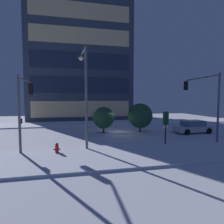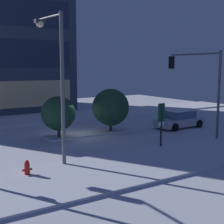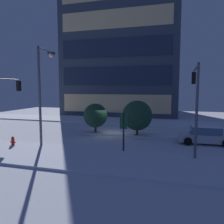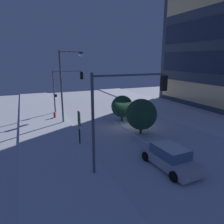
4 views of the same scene
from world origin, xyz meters
name	(u,v)px [view 4 (image 4 of 4)]	position (x,y,z in m)	size (l,w,h in m)	color
ground	(128,124)	(0.00, 0.00, 0.00)	(52.00, 52.00, 0.00)	silver
curb_strip_near	(49,134)	(0.00, -8.47, 0.07)	(52.00, 5.20, 0.14)	silver
curb_strip_far	(187,116)	(0.00, 8.47, 0.07)	(52.00, 5.20, 0.14)	silver
median_strip	(138,131)	(2.56, -0.12, 0.07)	(9.00, 1.80, 0.14)	silver
car_near	(170,157)	(9.45, -1.73, 0.71)	(4.59, 2.20, 1.49)	#B7B7C1
traffic_light_corner_near_right	(125,103)	(8.34, -4.59, 4.47)	(0.32, 5.30, 6.34)	#565960
traffic_light_corner_near_left	(66,84)	(-8.10, -5.07, 3.91)	(0.32, 4.14, 5.70)	#565960
street_lamp_arched	(67,77)	(-3.43, -5.79, 5.15)	(0.64, 2.66, 7.97)	#565960
fire_hydrant	(55,116)	(-5.55, -7.12, 0.40)	(0.48, 0.26, 0.83)	red
parking_info_sign	(79,124)	(3.44, -6.31, 1.86)	(0.55, 0.12, 2.92)	black
decorated_tree_median	(122,106)	(-1.02, -0.22, 1.87)	(2.47, 2.48, 3.11)	#473323
decorated_tree_left_of_median	(141,114)	(3.36, -0.34, 2.04)	(2.94, 2.92, 3.50)	#473323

